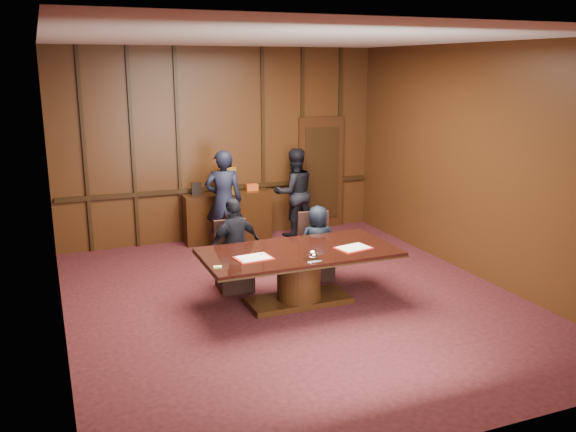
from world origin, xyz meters
The scene contains 13 objects.
room centered at (0.07, 0.14, 1.72)m, with size 7.00×7.04×3.50m.
sideboard centered at (0.00, 3.26, 0.49)m, with size 1.60×0.45×1.54m.
conference_table centered at (0.01, -0.10, 0.51)m, with size 2.62×1.32×0.76m.
folder_left centered at (-0.67, -0.22, 0.77)m, with size 0.49×0.37×0.02m.
folder_right centered at (0.73, -0.31, 0.77)m, with size 0.52×0.41×0.02m.
inkstand centered at (0.01, -0.55, 0.81)m, with size 0.20×0.14×0.12m.
notepad centered at (-1.19, -0.39, 0.77)m, with size 0.10×0.07×0.01m, color #D8CA69.
chair_left centered at (-0.63, 0.77, 0.29)m, with size 0.50×0.50×0.99m.
chair_right centered at (0.67, 0.77, 0.29)m, with size 0.56×0.56×0.99m.
signatory_left centered at (-0.64, 0.70, 0.68)m, with size 0.80×0.33×1.36m, color black.
signatory_right centered at (0.66, 0.70, 0.57)m, with size 0.56×0.36×1.14m, color black.
witness_left centered at (-0.22, 2.68, 0.89)m, with size 0.65×0.42×1.77m, color black.
witness_right centered at (1.28, 3.10, 0.83)m, with size 0.81×0.63×1.67m, color black.
Camera 1 is at (-3.06, -7.29, 3.18)m, focal length 38.00 mm.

